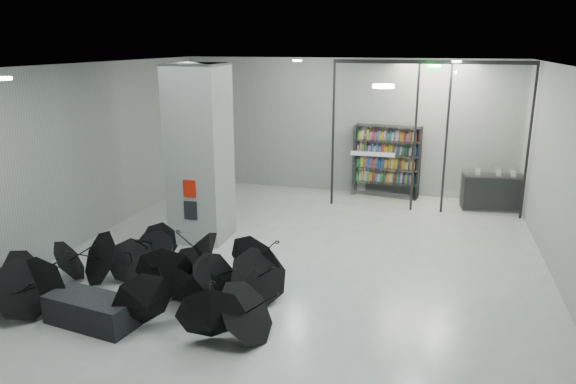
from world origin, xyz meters
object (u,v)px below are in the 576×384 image
(bench, at_px, (92,311))
(shop_counter, at_px, (492,192))
(column, at_px, (200,154))
(umbrella_cluster, at_px, (149,285))
(bookshelf, at_px, (387,161))

(bench, bearing_deg, shop_counter, 60.19)
(column, height_order, bench, column)
(umbrella_cluster, bearing_deg, bookshelf, 67.16)
(bench, bearing_deg, column, 98.17)
(bench, xyz_separation_m, umbrella_cluster, (0.50, 0.99, 0.07))
(bookshelf, distance_m, umbrella_cluster, 8.72)
(umbrella_cluster, bearing_deg, column, 97.27)
(bench, bearing_deg, umbrella_cluster, 72.45)
(column, xyz_separation_m, bookshelf, (3.79, 4.75, -0.95))
(column, bearing_deg, bench, -91.12)
(shop_counter, distance_m, umbrella_cluster, 9.73)
(column, distance_m, umbrella_cluster, 3.69)
(bookshelf, distance_m, shop_counter, 3.06)
(bench, height_order, shop_counter, shop_counter)
(bookshelf, bearing_deg, umbrella_cluster, -103.81)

